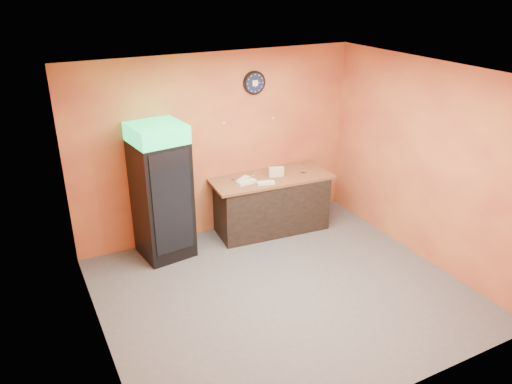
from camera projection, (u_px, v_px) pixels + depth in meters
floor at (282, 291)px, 6.51m from camera, size 4.50×4.50×0.00m
back_wall at (218, 146)px, 7.58m from camera, size 4.50×0.02×2.80m
left_wall at (91, 235)px, 5.00m from camera, size 0.02×4.00×2.80m
right_wall at (425, 163)px, 6.90m from camera, size 0.02×4.00×2.80m
ceiling at (288, 75)px, 5.39m from camera, size 4.50×4.00×0.02m
beverage_cooler at (162, 194)px, 6.99m from camera, size 0.77×0.78×1.97m
prep_counter at (271, 204)px, 7.95m from camera, size 1.79×0.92×0.86m
wall_clock at (254, 83)px, 7.44m from camera, size 0.35×0.06×0.35m
wall_phone at (187, 136)px, 7.22m from camera, size 0.12×0.11×0.23m
butcher_paper at (271, 178)px, 7.77m from camera, size 1.95×0.92×0.04m
sub_roll_stack at (276, 172)px, 7.75m from camera, size 0.25×0.14×0.15m
wrapped_sandwich_left at (247, 182)px, 7.50m from camera, size 0.30×0.15×0.04m
wrapped_sandwich_mid at (266, 183)px, 7.48m from camera, size 0.28×0.17×0.04m
wrapped_sandwich_right at (243, 180)px, 7.60m from camera, size 0.28×0.24×0.04m
kitchen_tool at (255, 174)px, 7.79m from camera, size 0.06×0.06×0.06m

